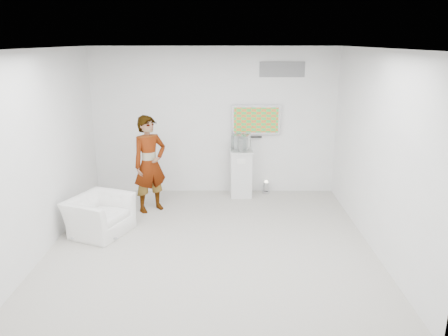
% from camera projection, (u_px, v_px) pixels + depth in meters
% --- Properties ---
extents(room, '(5.01, 5.01, 3.00)m').
position_uv_depth(room, '(210.00, 152.00, 6.55)').
color(room, '#A7A299').
rests_on(room, ground).
extents(tv, '(1.00, 0.08, 0.60)m').
position_uv_depth(tv, '(256.00, 120.00, 8.88)').
color(tv, silver).
rests_on(tv, room).
extents(logo_decal, '(0.90, 0.02, 0.30)m').
position_uv_depth(logo_decal, '(282.00, 69.00, 8.64)').
color(logo_decal, slate).
rests_on(logo_decal, room).
extents(person, '(0.79, 0.75, 1.81)m').
position_uv_depth(person, '(150.00, 164.00, 8.07)').
color(person, white).
rests_on(person, room).
extents(armchair, '(1.15, 1.22, 0.63)m').
position_uv_depth(armchair, '(99.00, 215.00, 7.25)').
color(armchair, white).
rests_on(armchair, room).
extents(pedestal, '(0.50, 0.50, 0.96)m').
position_uv_depth(pedestal, '(241.00, 173.00, 8.95)').
color(pedestal, silver).
rests_on(pedestal, room).
extents(floor_uplight, '(0.19, 0.19, 0.27)m').
position_uv_depth(floor_uplight, '(266.00, 187.00, 9.19)').
color(floor_uplight, silver).
rests_on(floor_uplight, room).
extents(vitrine, '(0.41, 0.41, 0.33)m').
position_uv_depth(vitrine, '(241.00, 143.00, 8.77)').
color(vitrine, silver).
rests_on(vitrine, pedestal).
extents(console, '(0.09, 0.18, 0.24)m').
position_uv_depth(console, '(241.00, 145.00, 8.78)').
color(console, silver).
rests_on(console, pedestal).
extents(wii_remote, '(0.12, 0.13, 0.04)m').
position_uv_depth(wii_remote, '(156.00, 123.00, 8.12)').
color(wii_remote, silver).
rests_on(wii_remote, person).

